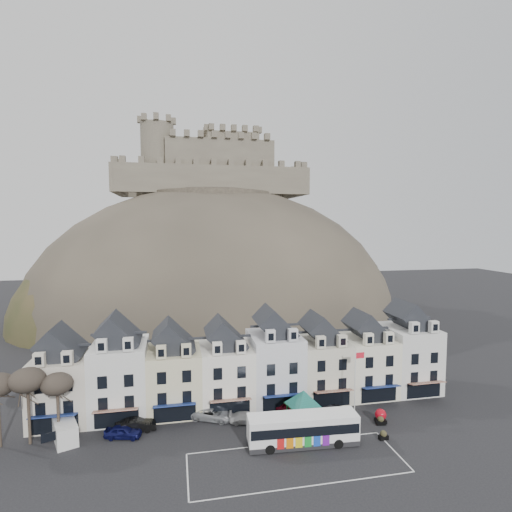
{
  "coord_description": "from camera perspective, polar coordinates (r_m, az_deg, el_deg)",
  "views": [
    {
      "loc": [
        -9.76,
        -36.12,
        24.54
      ],
      "look_at": [
        2.38,
        24.0,
        19.42
      ],
      "focal_mm": 28.0,
      "sensor_mm": 36.0,
      "label": 1
    }
  ],
  "objects": [
    {
      "name": "coach_bay_markings",
      "position": [
        46.23,
        5.77,
        -27.31
      ],
      "size": [
        22.0,
        7.5,
        0.01
      ],
      "primitive_type": "cube",
      "color": "silver",
      "rests_on": "ground"
    },
    {
      "name": "car_white",
      "position": [
        52.89,
        -1.29,
        -22.09
      ],
      "size": [
        4.67,
        2.63,
        1.28
      ],
      "primitive_type": "imported",
      "rotation": [
        0.0,
        0.0,
        1.37
      ],
      "color": "beige",
      "rests_on": "ground"
    },
    {
      "name": "white_van",
      "position": [
        53.77,
        -25.65,
        -21.51
      ],
      "size": [
        3.88,
        5.44,
        2.28
      ],
      "rotation": [
        0.0,
        0.0,
        0.38
      ],
      "color": "silver",
      "rests_on": "ground"
    },
    {
      "name": "car_charcoal",
      "position": [
        55.15,
        11.58,
        -20.96
      ],
      "size": [
        4.16,
        1.54,
        1.36
      ],
      "primitive_type": "imported",
      "rotation": [
        0.0,
        0.0,
        1.59
      ],
      "color": "black",
      "rests_on": "ground"
    },
    {
      "name": "bus",
      "position": [
        48.29,
        6.7,
        -23.21
      ],
      "size": [
        12.35,
        3.54,
        3.45
      ],
      "rotation": [
        0.0,
        0.0,
        -0.06
      ],
      "color": "#262628",
      "rests_on": "ground"
    },
    {
      "name": "flagpole",
      "position": [
        54.07,
        14.07,
        -16.69
      ],
      "size": [
        1.24,
        0.13,
        8.55
      ],
      "rotation": [
        0.0,
        0.0,
        0.02
      ],
      "color": "silver",
      "rests_on": "ground"
    },
    {
      "name": "tree_left_near",
      "position": [
        51.7,
        -26.56,
        -16.1
      ],
      "size": [
        3.43,
        3.43,
        7.84
      ],
      "color": "#342821",
      "rests_on": "ground"
    },
    {
      "name": "car_maroon",
      "position": [
        55.59,
        4.94,
        -20.67
      ],
      "size": [
        4.22,
        2.71,
        1.34
      ],
      "primitive_type": "imported",
      "rotation": [
        0.0,
        0.0,
        1.26
      ],
      "color": "#610514",
      "rests_on": "ground"
    },
    {
      "name": "ground",
      "position": [
        44.75,
        3.52,
        -28.49
      ],
      "size": [
        300.0,
        300.0,
        0.0
      ],
      "primitive_type": "plane",
      "color": "black",
      "rests_on": "ground"
    },
    {
      "name": "car_black",
      "position": [
        52.86,
        -16.83,
        -22.15
      ],
      "size": [
        4.84,
        2.08,
        1.55
      ],
      "primitive_type": "imported",
      "rotation": [
        0.0,
        0.0,
        1.67
      ],
      "color": "black",
      "rests_on": "ground"
    },
    {
      "name": "castle_hill",
      "position": [
        108.44,
        -5.35,
        -8.27
      ],
      "size": [
        100.0,
        76.0,
        68.0
      ],
      "color": "#38332B",
      "rests_on": "ground"
    },
    {
      "name": "car_navy",
      "position": [
        52.07,
        -18.45,
        -22.71
      ],
      "size": [
        4.44,
        2.53,
        1.42
      ],
      "primitive_type": "imported",
      "rotation": [
        0.0,
        0.0,
        1.36
      ],
      "color": "#0D0F41",
      "rests_on": "ground"
    },
    {
      "name": "tree_left_mid",
      "position": [
        52.31,
        -29.87,
        -15.18
      ],
      "size": [
        3.78,
        3.78,
        8.64
      ],
      "color": "#342821",
      "rests_on": "ground"
    },
    {
      "name": "red_buoy",
      "position": [
        55.01,
        17.38,
        -20.94
      ],
      "size": [
        1.37,
        1.37,
        1.7
      ],
      "rotation": [
        0.0,
        0.0,
        -0.0
      ],
      "color": "black",
      "rests_on": "ground"
    },
    {
      "name": "townhouse_terrace",
      "position": [
        56.41,
        -0.63,
        -15.17
      ],
      "size": [
        54.4,
        9.35,
        11.8
      ],
      "color": "beige",
      "rests_on": "ground"
    },
    {
      "name": "car_silver",
      "position": [
        53.85,
        -6.24,
        -21.49
      ],
      "size": [
        5.73,
        4.36,
        1.46
      ],
      "primitive_type": "imported",
      "rotation": [
        0.0,
        0.0,
        1.14
      ],
      "color": "#A3A6AA",
      "rests_on": "ground"
    },
    {
      "name": "planter_west",
      "position": [
        54.64,
        17.38,
        -21.5
      ],
      "size": [
        1.2,
        0.79,
        1.13
      ],
      "rotation": [
        0.0,
        0.0,
        -0.15
      ],
      "color": "black",
      "rests_on": "ground"
    },
    {
      "name": "bus_shelter",
      "position": [
        51.14,
        6.81,
        -19.56
      ],
      "size": [
        6.93,
        6.93,
        4.5
      ],
      "rotation": [
        0.0,
        0.0,
        0.21
      ],
      "color": "black",
      "rests_on": "ground"
    },
    {
      "name": "castle",
      "position": [
        113.61,
        -6.28,
        12.67
      ],
      "size": [
        50.2,
        22.2,
        22.0
      ],
      "color": "#5F5549",
      "rests_on": "ground"
    },
    {
      "name": "planter_east",
      "position": [
        51.63,
        17.75,
        -23.2
      ],
      "size": [
        1.08,
        0.74,
        1.06
      ],
      "rotation": [
        0.0,
        0.0,
        0.05
      ],
      "color": "black",
      "rests_on": "ground"
    }
  ]
}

